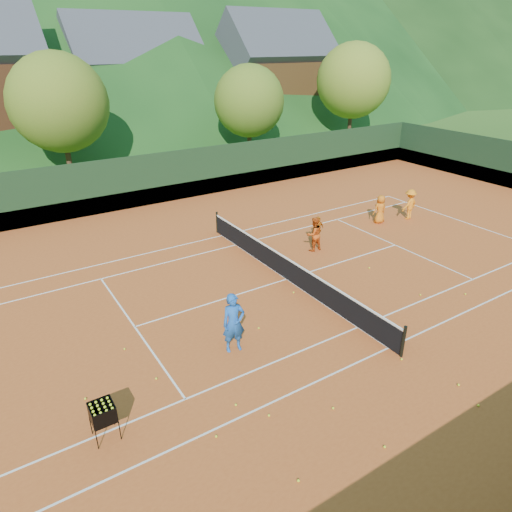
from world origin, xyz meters
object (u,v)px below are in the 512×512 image
student_c (380,209)px  chalet_mid (136,84)px  coach (234,323)px  chalet_right (274,78)px  tennis_net (287,268)px  ball_hopper (103,413)px  student_d (409,204)px  student_b (318,229)px  student_a (314,234)px

student_c → chalet_mid: size_ratio=0.12×
coach → chalet_right: chalet_right is taller
tennis_net → ball_hopper: size_ratio=12.07×
chalet_mid → chalet_right: 14.56m
coach → student_d: 14.78m
ball_hopper → student_d: bearing=19.2°
student_b → student_c: bearing=171.7°
student_d → chalet_mid: size_ratio=0.13×
ball_hopper → tennis_net: bearing=26.4°
student_a → student_b: bearing=-138.0°
student_a → chalet_mid: bearing=-93.6°
student_b → tennis_net: 4.24m
tennis_net → chalet_mid: chalet_mid is taller
chalet_mid → chalet_right: bearing=-15.9°
ball_hopper → chalet_mid: chalet_mid is taller
student_c → chalet_right: chalet_right is taller
student_b → student_c: size_ratio=0.84×
coach → student_a: 8.27m
chalet_mid → chalet_right: (14.00, -4.00, 0.27)m
student_d → chalet_right: bearing=-117.1°
student_d → tennis_net: (-9.74, -2.14, -0.32)m
student_d → student_a: bearing=-3.0°
student_b → student_d: bearing=167.1°
tennis_net → chalet_mid: size_ratio=0.95×
student_b → chalet_right: size_ratio=0.11×
student_a → student_b: 1.07m
chalet_mid → student_d: bearing=-83.3°
chalet_right → student_a: bearing=-121.4°
student_d → ball_hopper: (-18.31, -6.39, -0.08)m
student_a → student_c: bearing=-168.3°
student_b → chalet_right: 32.51m
coach → chalet_right: 41.04m
coach → chalet_right: size_ratio=0.17×
student_c → chalet_right: size_ratio=0.13×
student_a → tennis_net: bearing=33.7°
ball_hopper → chalet_right: (28.57, 34.25, 4.49)m
coach → student_c: bearing=34.7°
coach → chalet_mid: (10.16, 36.90, 3.99)m
student_a → student_b: (0.81, 0.67, -0.16)m
student_a → student_c: size_ratio=1.06×
student_a → chalet_mid: size_ratio=0.13×
coach → ball_hopper: 4.62m
student_a → ball_hopper: size_ratio=1.61×
chalet_right → student_c: bearing=-113.7°
coach → student_c: 13.27m
coach → ball_hopper: size_ratio=1.97×
student_d → student_b: bearing=-8.7°
coach → student_c: size_ratio=1.29×
student_b → student_d: student_d is taller
student_d → ball_hopper: size_ratio=1.65×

